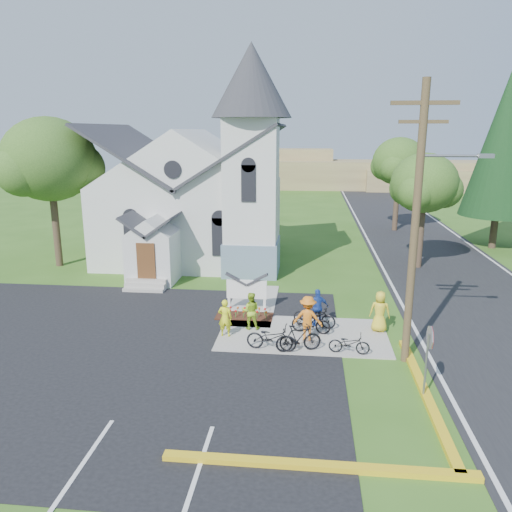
# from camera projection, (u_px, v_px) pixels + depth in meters

# --- Properties ---
(ground) EXTENTS (120.00, 120.00, 0.00)m
(ground) POSITION_uv_depth(u_px,v_px,m) (266.00, 338.00, 20.55)
(ground) COLOR #355F1B
(ground) RESTS_ON ground
(parking_lot) EXTENTS (20.00, 16.00, 0.02)m
(parking_lot) POSITION_uv_depth(u_px,v_px,m) (82.00, 351.00, 19.33)
(parking_lot) COLOR black
(parking_lot) RESTS_ON ground
(road) EXTENTS (8.00, 90.00, 0.02)m
(road) POSITION_uv_depth(u_px,v_px,m) (431.00, 256.00, 33.99)
(road) COLOR black
(road) RESTS_ON ground
(sidewalk) EXTENTS (7.00, 4.00, 0.05)m
(sidewalk) POSITION_uv_depth(u_px,v_px,m) (303.00, 334.00, 20.87)
(sidewalk) COLOR gray
(sidewalk) RESTS_ON ground
(church) EXTENTS (12.35, 12.00, 13.00)m
(church) POSITION_uv_depth(u_px,v_px,m) (198.00, 180.00, 31.85)
(church) COLOR silver
(church) RESTS_ON ground
(church_sign) EXTENTS (2.20, 0.40, 1.70)m
(church_sign) POSITION_uv_depth(u_px,v_px,m) (247.00, 290.00, 23.50)
(church_sign) COLOR gray
(church_sign) RESTS_ON ground
(flower_bed) EXTENTS (2.60, 1.10, 0.07)m
(flower_bed) POSITION_uv_depth(u_px,v_px,m) (244.00, 316.00, 22.88)
(flower_bed) COLOR #34180E
(flower_bed) RESTS_ON ground
(utility_pole) EXTENTS (3.45, 0.28, 10.00)m
(utility_pole) POSITION_uv_depth(u_px,v_px,m) (418.00, 217.00, 17.23)
(utility_pole) COLOR #433321
(utility_pole) RESTS_ON ground
(stop_sign) EXTENTS (0.11, 0.76, 2.48)m
(stop_sign) POSITION_uv_depth(u_px,v_px,m) (429.00, 347.00, 15.51)
(stop_sign) COLOR gray
(stop_sign) RESTS_ON ground
(tree_lot_corner) EXTENTS (5.60, 5.60, 9.15)m
(tree_lot_corner) POSITION_uv_depth(u_px,v_px,m) (49.00, 160.00, 29.99)
(tree_lot_corner) COLOR #3B2B20
(tree_lot_corner) RESTS_ON ground
(tree_road_near) EXTENTS (4.00, 4.00, 7.05)m
(tree_road_near) POSITION_uv_depth(u_px,v_px,m) (424.00, 184.00, 29.98)
(tree_road_near) COLOR #3B2B20
(tree_road_near) RESTS_ON ground
(tree_road_mid) EXTENTS (4.40, 4.40, 7.80)m
(tree_road_mid) POSITION_uv_depth(u_px,v_px,m) (399.00, 162.00, 41.36)
(tree_road_mid) COLOR #3B2B20
(tree_road_mid) RESTS_ON ground
(conifer) EXTENTS (5.20, 5.20, 12.40)m
(conifer) POSITION_uv_depth(u_px,v_px,m) (504.00, 144.00, 34.57)
(conifer) COLOR #3B2B20
(conifer) RESTS_ON ground
(distant_hills) EXTENTS (61.00, 10.00, 5.60)m
(distant_hills) POSITION_uv_depth(u_px,v_px,m) (321.00, 173.00, 73.99)
(distant_hills) COLOR olive
(distant_hills) RESTS_ON ground
(cyclist_0) EXTENTS (0.59, 0.39, 1.58)m
(cyclist_0) POSITION_uv_depth(u_px,v_px,m) (225.00, 318.00, 20.49)
(cyclist_0) COLOR yellow
(cyclist_0) RESTS_ON sidewalk
(bike_0) EXTENTS (2.04, 0.96, 1.03)m
(bike_0) POSITION_uv_depth(u_px,v_px,m) (271.00, 338.00, 19.22)
(bike_0) COLOR black
(bike_0) RESTS_ON sidewalk
(cyclist_1) EXTENTS (0.82, 0.65, 1.62)m
(cyclist_1) POSITION_uv_depth(u_px,v_px,m) (251.00, 311.00, 21.23)
(cyclist_1) COLOR #95C024
(cyclist_1) RESTS_ON sidewalk
(bike_1) EXTENTS (1.87, 1.00, 1.08)m
(bike_1) POSITION_uv_depth(u_px,v_px,m) (298.00, 338.00, 19.11)
(bike_1) COLOR black
(bike_1) RESTS_ON sidewalk
(cyclist_2) EXTENTS (1.05, 0.69, 1.65)m
(cyclist_2) POSITION_uv_depth(u_px,v_px,m) (318.00, 308.00, 21.58)
(cyclist_2) COLOR #2043A4
(cyclist_2) RESTS_ON sidewalk
(bike_2) EXTENTS (1.99, 1.17, 0.99)m
(bike_2) POSITION_uv_depth(u_px,v_px,m) (315.00, 316.00, 21.54)
(bike_2) COLOR black
(bike_2) RESTS_ON sidewalk
(cyclist_3) EXTENTS (1.29, 0.87, 1.84)m
(cyclist_3) POSITION_uv_depth(u_px,v_px,m) (308.00, 318.00, 20.10)
(cyclist_3) COLOR orange
(cyclist_3) RESTS_ON sidewalk
(bike_3) EXTENTS (1.71, 0.75, 0.99)m
(bike_3) POSITION_uv_depth(u_px,v_px,m) (311.00, 322.00, 20.84)
(bike_3) COLOR black
(bike_3) RESTS_ON sidewalk
(cyclist_4) EXTENTS (0.94, 0.69, 1.76)m
(cyclist_4) POSITION_uv_depth(u_px,v_px,m) (380.00, 311.00, 20.96)
(cyclist_4) COLOR gold
(cyclist_4) RESTS_ON sidewalk
(bike_4) EXTENTS (1.60, 0.69, 0.82)m
(bike_4) POSITION_uv_depth(u_px,v_px,m) (349.00, 343.00, 18.95)
(bike_4) COLOR black
(bike_4) RESTS_ON sidewalk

